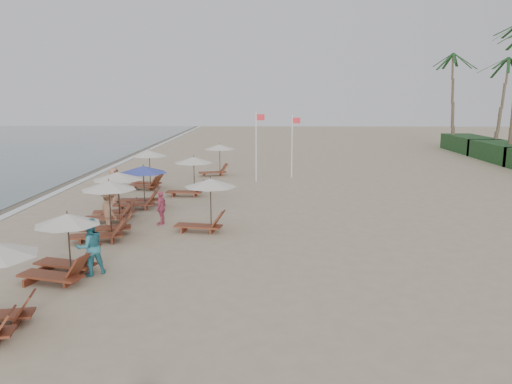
{
  "coord_description": "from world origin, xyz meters",
  "views": [
    {
      "loc": [
        1.31,
        -14.96,
        5.67
      ],
      "look_at": [
        0.81,
        7.86,
        1.3
      ],
      "focal_mm": 35.44,
      "sensor_mm": 36.0,
      "label": 1
    }
  ],
  "objects_px": {
    "inland_station_0": "(205,199)",
    "inland_station_2": "(217,156)",
    "lounger_station_1": "(61,248)",
    "lounger_station_3": "(114,196)",
    "lounger_station_2": "(104,212)",
    "flag_pole_near": "(257,143)",
    "beachgoer_far_b": "(114,185)",
    "inland_station_1": "(190,173)",
    "beachgoer_mid_b": "(109,211)",
    "lounger_station_5": "(146,170)",
    "beachgoer_mid_a": "(90,247)",
    "beachgoer_far_a": "(161,208)",
    "lounger_station_4": "(139,186)"
  },
  "relations": [
    {
      "from": "lounger_station_1",
      "to": "lounger_station_3",
      "type": "height_order",
      "value": "lounger_station_3"
    },
    {
      "from": "lounger_station_2",
      "to": "beachgoer_mid_b",
      "type": "xyz_separation_m",
      "value": [
        -0.11,
        1.04,
        -0.18
      ]
    },
    {
      "from": "inland_station_0",
      "to": "inland_station_2",
      "type": "relative_size",
      "value": 1.01
    },
    {
      "from": "inland_station_0",
      "to": "beachgoer_mid_b",
      "type": "xyz_separation_m",
      "value": [
        -4.04,
        -0.2,
        -0.45
      ]
    },
    {
      "from": "lounger_station_5",
      "to": "beachgoer_mid_a",
      "type": "relative_size",
      "value": 1.38
    },
    {
      "from": "lounger_station_2",
      "to": "flag_pole_near",
      "type": "distance_m",
      "value": 15.11
    },
    {
      "from": "inland_station_2",
      "to": "beachgoer_mid_b",
      "type": "relative_size",
      "value": 1.5
    },
    {
      "from": "lounger_station_3",
      "to": "lounger_station_5",
      "type": "xyz_separation_m",
      "value": [
        -0.4,
        8.11,
        0.04
      ]
    },
    {
      "from": "inland_station_0",
      "to": "beachgoer_mid_b",
      "type": "relative_size",
      "value": 1.51
    },
    {
      "from": "lounger_station_4",
      "to": "lounger_station_3",
      "type": "bearing_deg",
      "value": -100.54
    },
    {
      "from": "inland_station_1",
      "to": "inland_station_2",
      "type": "bearing_deg",
      "value": 83.84
    },
    {
      "from": "flag_pole_near",
      "to": "inland_station_0",
      "type": "bearing_deg",
      "value": -98.65
    },
    {
      "from": "lounger_station_4",
      "to": "beachgoer_mid_b",
      "type": "relative_size",
      "value": 1.52
    },
    {
      "from": "lounger_station_4",
      "to": "beachgoer_mid_a",
      "type": "bearing_deg",
      "value": -84.81
    },
    {
      "from": "beachgoer_mid_a",
      "to": "beachgoer_far_a",
      "type": "height_order",
      "value": "beachgoer_mid_a"
    },
    {
      "from": "inland_station_0",
      "to": "inland_station_2",
      "type": "bearing_deg",
      "value": 93.78
    },
    {
      "from": "lounger_station_4",
      "to": "flag_pole_near",
      "type": "height_order",
      "value": "flag_pole_near"
    },
    {
      "from": "lounger_station_3",
      "to": "beachgoer_far_b",
      "type": "height_order",
      "value": "lounger_station_3"
    },
    {
      "from": "inland_station_1",
      "to": "lounger_station_2",
      "type": "bearing_deg",
      "value": -103.39
    },
    {
      "from": "beachgoer_far_a",
      "to": "flag_pole_near",
      "type": "bearing_deg",
      "value": 170.72
    },
    {
      "from": "lounger_station_3",
      "to": "inland_station_1",
      "type": "relative_size",
      "value": 0.96
    },
    {
      "from": "lounger_station_3",
      "to": "beachgoer_far_b",
      "type": "bearing_deg",
      "value": 106.5
    },
    {
      "from": "inland_station_2",
      "to": "beachgoer_far_b",
      "type": "relative_size",
      "value": 1.43
    },
    {
      "from": "lounger_station_1",
      "to": "inland_station_1",
      "type": "xyz_separation_m",
      "value": [
        2.03,
        13.36,
        0.38
      ]
    },
    {
      "from": "inland_station_2",
      "to": "beachgoer_far_b",
      "type": "height_order",
      "value": "inland_station_2"
    },
    {
      "from": "lounger_station_2",
      "to": "lounger_station_5",
      "type": "xyz_separation_m",
      "value": [
        -0.92,
        11.15,
        0.07
      ]
    },
    {
      "from": "inland_station_0",
      "to": "flag_pole_near",
      "type": "xyz_separation_m",
      "value": [
        1.92,
        12.61,
        1.22
      ]
    },
    {
      "from": "lounger_station_2",
      "to": "inland_station_1",
      "type": "height_order",
      "value": "lounger_station_2"
    },
    {
      "from": "inland_station_2",
      "to": "beachgoer_mid_a",
      "type": "relative_size",
      "value": 1.46
    },
    {
      "from": "lounger_station_1",
      "to": "inland_station_0",
      "type": "xyz_separation_m",
      "value": [
        3.85,
        5.74,
        0.4
      ]
    },
    {
      "from": "lounger_station_3",
      "to": "lounger_station_5",
      "type": "relative_size",
      "value": 1.04
    },
    {
      "from": "lounger_station_1",
      "to": "lounger_station_2",
      "type": "distance_m",
      "value": 4.5
    },
    {
      "from": "lounger_station_5",
      "to": "beachgoer_far_b",
      "type": "distance_m",
      "value": 4.32
    },
    {
      "from": "inland_station_0",
      "to": "beachgoer_mid_a",
      "type": "xyz_separation_m",
      "value": [
        -3.03,
        -5.44,
        -0.43
      ]
    },
    {
      "from": "lounger_station_5",
      "to": "flag_pole_near",
      "type": "bearing_deg",
      "value": 21.77
    },
    {
      "from": "inland_station_0",
      "to": "beachgoer_mid_a",
      "type": "height_order",
      "value": "inland_station_0"
    },
    {
      "from": "inland_station_1",
      "to": "beachgoer_far_b",
      "type": "relative_size",
      "value": 1.44
    },
    {
      "from": "lounger_station_3",
      "to": "beachgoer_far_b",
      "type": "xyz_separation_m",
      "value": [
        -1.14,
        3.86,
        -0.17
      ]
    },
    {
      "from": "inland_station_2",
      "to": "flag_pole_near",
      "type": "distance_m",
      "value": 4.06
    },
    {
      "from": "lounger_station_2",
      "to": "inland_station_0",
      "type": "xyz_separation_m",
      "value": [
        3.93,
        1.24,
        0.27
      ]
    },
    {
      "from": "lounger_station_5",
      "to": "inland_station_1",
      "type": "height_order",
      "value": "lounger_station_5"
    },
    {
      "from": "lounger_station_5",
      "to": "inland_station_2",
      "type": "distance_m",
      "value": 6.52
    },
    {
      "from": "lounger_station_5",
      "to": "inland_station_2",
      "type": "xyz_separation_m",
      "value": [
        3.85,
        5.26,
        0.21
      ]
    },
    {
      "from": "lounger_station_4",
      "to": "lounger_station_5",
      "type": "height_order",
      "value": "lounger_station_5"
    },
    {
      "from": "lounger_station_4",
      "to": "lounger_station_5",
      "type": "distance_m",
      "value": 5.45
    },
    {
      "from": "beachgoer_far_a",
      "to": "beachgoer_far_b",
      "type": "relative_size",
      "value": 0.8
    },
    {
      "from": "lounger_station_2",
      "to": "lounger_station_3",
      "type": "height_order",
      "value": "lounger_station_2"
    },
    {
      "from": "lounger_station_3",
      "to": "lounger_station_5",
      "type": "height_order",
      "value": "lounger_station_5"
    },
    {
      "from": "beachgoer_mid_b",
      "to": "lounger_station_2",
      "type": "bearing_deg",
      "value": 146.64
    },
    {
      "from": "inland_station_2",
      "to": "beachgoer_mid_a",
      "type": "bearing_deg",
      "value": -95.62
    }
  ]
}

